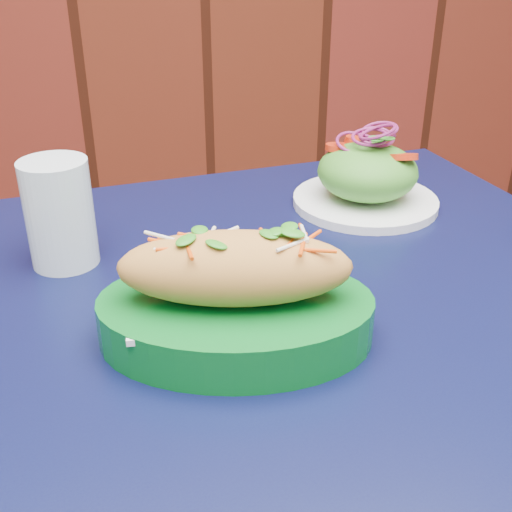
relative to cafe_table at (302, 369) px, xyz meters
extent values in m
cube|color=black|center=(0.00, 0.00, 0.07)|extent=(0.89, 0.89, 0.03)
cylinder|color=black|center=(-0.37, 0.29, -0.30)|extent=(0.04, 0.04, 0.72)
cylinder|color=black|center=(0.29, 0.37, -0.30)|extent=(0.04, 0.04, 0.72)
cube|color=white|center=(-0.08, -0.05, 0.13)|extent=(0.20, 0.13, 0.01)
ellipsoid|color=gold|center=(-0.08, -0.05, 0.16)|extent=(0.22, 0.12, 0.07)
cylinder|color=white|center=(0.15, 0.23, 0.09)|extent=(0.20, 0.20, 0.01)
ellipsoid|color=#4C992D|center=(0.15, 0.23, 0.14)|extent=(0.14, 0.14, 0.07)
cylinder|color=red|center=(0.19, 0.20, 0.17)|extent=(0.04, 0.04, 0.01)
cylinder|color=red|center=(0.12, 0.26, 0.17)|extent=(0.04, 0.04, 0.01)
cylinder|color=red|center=(0.15, 0.27, 0.17)|extent=(0.04, 0.04, 0.01)
torus|color=#7D1B57|center=(0.15, 0.23, 0.18)|extent=(0.05, 0.05, 0.00)
torus|color=#7D1B57|center=(0.15, 0.23, 0.18)|extent=(0.05, 0.05, 0.00)
torus|color=#7D1B57|center=(0.15, 0.23, 0.19)|extent=(0.05, 0.05, 0.00)
torus|color=#7D1B57|center=(0.15, 0.23, 0.19)|extent=(0.05, 0.05, 0.00)
torus|color=#7D1B57|center=(0.15, 0.23, 0.20)|extent=(0.05, 0.05, 0.00)
torus|color=#7D1B57|center=(0.15, 0.23, 0.20)|extent=(0.05, 0.05, 0.00)
cylinder|color=silver|center=(-0.25, 0.14, 0.15)|extent=(0.08, 0.08, 0.12)
camera|label=1|loc=(-0.17, -0.55, 0.44)|focal=45.00mm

